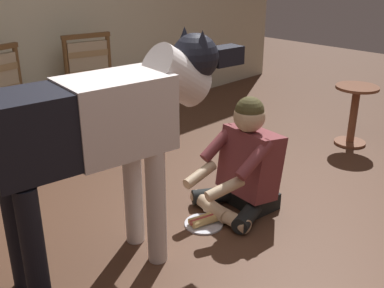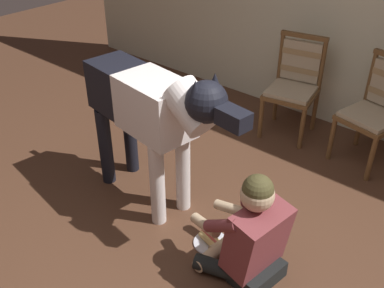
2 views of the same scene
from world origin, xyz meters
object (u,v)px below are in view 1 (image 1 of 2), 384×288
(round_side_table, at_px, (354,110))
(dining_chair_right_of_pair, at_px, (94,83))
(large_dog, at_px, (106,125))
(person_sitting_on_floor, at_px, (244,166))
(dining_chair_left_of_pair, at_px, (9,102))
(hot_dog_on_plate, at_px, (204,221))

(round_side_table, bearing_deg, dining_chair_right_of_pair, 130.58)
(large_dog, bearing_deg, person_sitting_on_floor, -7.82)
(dining_chair_left_of_pair, xyz_separation_m, large_dog, (-0.25, -1.72, 0.30))
(person_sitting_on_floor, height_order, large_dog, large_dog)
(dining_chair_right_of_pair, bearing_deg, person_sitting_on_floor, -92.56)
(hot_dog_on_plate, relative_size, round_side_table, 0.46)
(dining_chair_left_of_pair, distance_m, round_side_table, 3.02)
(person_sitting_on_floor, relative_size, round_side_table, 1.45)
(dining_chair_left_of_pair, xyz_separation_m, hot_dog_on_plate, (0.39, -1.81, -0.52))
(large_dog, distance_m, round_side_table, 2.70)
(dining_chair_left_of_pair, relative_size, round_side_table, 1.75)
(dining_chair_left_of_pair, relative_size, hot_dog_on_plate, 3.81)
(dining_chair_left_of_pair, distance_m, person_sitting_on_floor, 2.01)
(dining_chair_right_of_pair, relative_size, round_side_table, 1.75)
(dining_chair_right_of_pair, bearing_deg, dining_chair_left_of_pair, 179.93)
(dining_chair_right_of_pair, height_order, round_side_table, dining_chair_right_of_pair)
(dining_chair_left_of_pair, height_order, dining_chair_right_of_pair, same)
(dining_chair_right_of_pair, bearing_deg, large_dog, -122.04)
(large_dog, bearing_deg, dining_chair_right_of_pair, 57.96)
(person_sitting_on_floor, xyz_separation_m, hot_dog_on_plate, (-0.35, 0.05, -0.31))
(dining_chair_right_of_pair, xyz_separation_m, large_dog, (-1.08, -1.72, 0.30))
(hot_dog_on_plate, bearing_deg, dining_chair_right_of_pair, 76.65)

